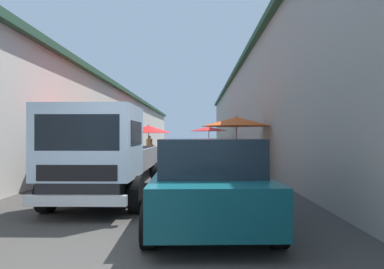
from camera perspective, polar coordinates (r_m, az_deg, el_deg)
The scene contains 13 objects.
ground at distance 17.39m, azimuth -2.34°, elevation -5.15°, with size 90.00×90.00×0.00m, color #3D3A38.
building_left_whitewash at distance 21.18m, azimuth -21.57°, elevation 1.72°, with size 49.80×7.50×4.39m.
building_right_concrete at distance 20.52m, azimuth 18.34°, elevation 3.83°, with size 49.80×7.50×5.86m.
fruit_stall_near_right at distance 13.11m, azimuth -13.69°, elevation 0.12°, with size 2.22×2.22×2.10m.
fruit_stall_mid_lane at distance 10.37m, azimuth -16.33°, elevation 1.73°, with size 2.65×2.65×2.37m.
fruit_stall_far_left at distance 12.14m, azimuth 7.90°, elevation 1.04°, with size 2.63×2.63×2.28m.
fruit_stall_far_right at distance 20.30m, azimuth -7.68°, elevation 0.50°, with size 2.89×2.89×2.21m.
fruit_stall_near_left at distance 23.47m, azimuth 3.07°, elevation 0.52°, with size 2.84×2.84×2.22m.
hatchback_car at distance 5.64m, azimuth 2.72°, elevation -7.97°, with size 3.97×2.04×1.45m.
delivery_truck at distance 7.22m, azimuth -15.70°, elevation -3.85°, with size 4.92×1.98×2.08m.
vendor_by_crates at distance 18.21m, azimuth -10.21°, elevation -2.00°, with size 0.64×0.22×1.61m.
vendor_in_shade at distance 21.68m, azimuth -7.59°, elevation -1.90°, with size 0.46×0.46×1.51m.
parked_scooter at distance 16.13m, azimuth 6.54°, elevation -3.94°, with size 1.68×0.49×1.14m.
Camera 1 is at (-3.79, -1.01, 1.50)m, focal length 30.05 mm.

